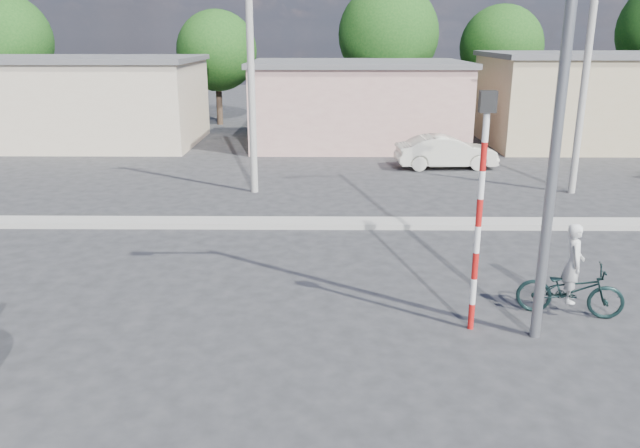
{
  "coord_description": "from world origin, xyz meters",
  "views": [
    {
      "loc": [
        0.51,
        -9.09,
        5.26
      ],
      "look_at": [
        0.37,
        3.9,
        1.3
      ],
      "focal_mm": 35.0,
      "sensor_mm": 36.0,
      "label": 1
    }
  ],
  "objects_px": {
    "traffic_pole": "(481,194)",
    "streetlight": "(556,54)",
    "cyclist": "(572,278)",
    "bicycle": "(570,290)",
    "car_cream": "(446,152)"
  },
  "relations": [
    {
      "from": "traffic_pole",
      "to": "streetlight",
      "type": "distance_m",
      "value": 2.56
    },
    {
      "from": "traffic_pole",
      "to": "cyclist",
      "type": "bearing_deg",
      "value": 17.14
    },
    {
      "from": "bicycle",
      "to": "traffic_pole",
      "type": "distance_m",
      "value": 2.97
    },
    {
      "from": "bicycle",
      "to": "cyclist",
      "type": "height_order",
      "value": "cyclist"
    },
    {
      "from": "bicycle",
      "to": "car_cream",
      "type": "distance_m",
      "value": 14.02
    },
    {
      "from": "streetlight",
      "to": "bicycle",
      "type": "bearing_deg",
      "value": 40.29
    },
    {
      "from": "cyclist",
      "to": "car_cream",
      "type": "bearing_deg",
      "value": 13.05
    },
    {
      "from": "car_cream",
      "to": "streetlight",
      "type": "height_order",
      "value": "streetlight"
    },
    {
      "from": "bicycle",
      "to": "car_cream",
      "type": "height_order",
      "value": "car_cream"
    },
    {
      "from": "bicycle",
      "to": "traffic_pole",
      "type": "bearing_deg",
      "value": 120.78
    },
    {
      "from": "streetlight",
      "to": "traffic_pole",
      "type": "bearing_deg",
      "value": 162.27
    },
    {
      "from": "car_cream",
      "to": "streetlight",
      "type": "relative_size",
      "value": 0.45
    },
    {
      "from": "cyclist",
      "to": "car_cream",
      "type": "distance_m",
      "value": 14.02
    },
    {
      "from": "cyclist",
      "to": "car_cream",
      "type": "xyz_separation_m",
      "value": [
        0.14,
        14.02,
        -0.11
      ]
    },
    {
      "from": "car_cream",
      "to": "traffic_pole",
      "type": "xyz_separation_m",
      "value": [
        -2.18,
        -14.64,
        1.93
      ]
    }
  ]
}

